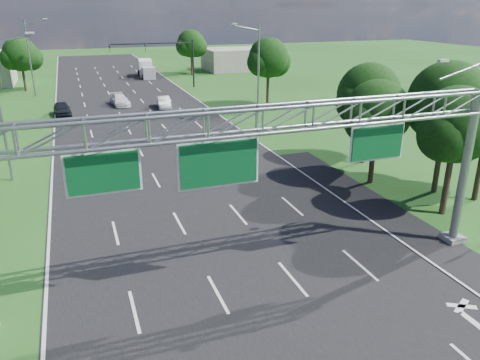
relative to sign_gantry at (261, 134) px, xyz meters
name	(u,v)px	position (x,y,z in m)	size (l,w,h in m)	color
ground	(171,163)	(-0.33, 18.00, -6.89)	(220.00, 220.00, 0.00)	#1F4F17
road	(171,163)	(-0.33, 18.00, -6.89)	(18.00, 180.00, 0.02)	black
road_flare	(408,228)	(9.87, 2.00, -6.89)	(3.00, 30.00, 0.02)	black
sign_gantry	(261,134)	(0.00, 0.00, 0.00)	(23.50, 1.00, 9.56)	gray
traffic_signal	(170,53)	(7.15, 53.00, -1.72)	(12.21, 0.24, 7.00)	black
streetlight_l_near	(2,103)	(-11.63, 18.00, -1.31)	(2.97, 0.22, 10.16)	gray
streetlight_l_far	(31,55)	(-11.63, 53.00, -1.31)	(2.97, 0.22, 10.16)	gray
streetlight_r_mid	(257,70)	(10.97, 28.00, -1.31)	(2.97, 0.22, 10.16)	gray
tree_cluster_right	(424,111)	(14.47, 7.19, -1.58)	(9.91, 14.60, 8.68)	#2D2116
tree_verge_lc	(21,56)	(-13.25, 58.04, -1.92)	(5.76, 4.80, 7.62)	#2D2116
tree_verge_rd	(269,60)	(15.75, 36.04, -1.26)	(5.76, 4.80, 8.28)	#2D2116
tree_verge_re	(191,45)	(13.75, 66.04, -1.70)	(5.76, 4.80, 7.84)	#2D2116
building_right	(237,59)	(23.67, 70.00, -4.89)	(12.00, 9.00, 4.00)	gray
car_queue_a	(120,100)	(-1.53, 42.67, -6.22)	(1.87, 4.60, 1.33)	white
car_queue_c	(62,109)	(-8.33, 39.15, -6.15)	(1.76, 4.37, 1.49)	black
car_queue_d	(164,102)	(3.34, 39.33, -6.21)	(1.45, 4.16, 1.37)	silver
box_truck	(146,69)	(5.66, 66.44, -5.53)	(2.78, 7.69, 2.83)	white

